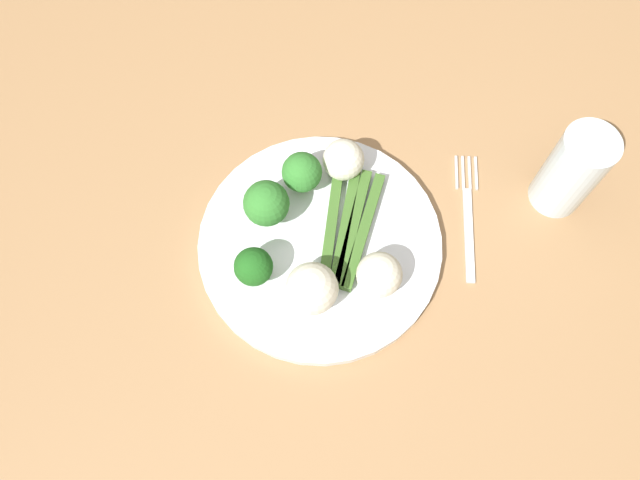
{
  "coord_description": "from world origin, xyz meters",
  "views": [
    {
      "loc": [
        -0.1,
        -0.23,
        1.43
      ],
      "look_at": [
        -0.03,
        0.04,
        0.77
      ],
      "focal_mm": 35.33,
      "sensor_mm": 36.0,
      "label": 1
    }
  ],
  "objects_px": {
    "broccoli_right": "(266,204)",
    "fork": "(468,215)",
    "dining_table": "(352,297)",
    "cauliflower_back_right": "(312,289)",
    "cauliflower_mid": "(343,160)",
    "broccoli_near_center": "(302,173)",
    "plate": "(320,244)",
    "broccoli_back": "(254,267)",
    "asparagus_bundle": "(348,227)",
    "cauliflower_edge": "(379,275)",
    "water_glass": "(572,171)"
  },
  "relations": [
    {
      "from": "asparagus_bundle",
      "to": "cauliflower_edge",
      "type": "bearing_deg",
      "value": -140.12
    },
    {
      "from": "broccoli_right",
      "to": "broccoli_back",
      "type": "relative_size",
      "value": 1.22
    },
    {
      "from": "cauliflower_back_right",
      "to": "fork",
      "type": "distance_m",
      "value": 0.22
    },
    {
      "from": "dining_table",
      "to": "asparagus_bundle",
      "type": "bearing_deg",
      "value": 88.27
    },
    {
      "from": "asparagus_bundle",
      "to": "cauliflower_back_right",
      "type": "height_order",
      "value": "cauliflower_back_right"
    },
    {
      "from": "asparagus_bundle",
      "to": "broccoli_back",
      "type": "relative_size",
      "value": 2.93
    },
    {
      "from": "asparagus_bundle",
      "to": "cauliflower_mid",
      "type": "distance_m",
      "value": 0.08
    },
    {
      "from": "dining_table",
      "to": "fork",
      "type": "distance_m",
      "value": 0.18
    },
    {
      "from": "broccoli_near_center",
      "to": "broccoli_back",
      "type": "bearing_deg",
      "value": -127.98
    },
    {
      "from": "cauliflower_mid",
      "to": "asparagus_bundle",
      "type": "bearing_deg",
      "value": -100.69
    },
    {
      "from": "asparagus_bundle",
      "to": "cauliflower_edge",
      "type": "height_order",
      "value": "cauliflower_edge"
    },
    {
      "from": "broccoli_back",
      "to": "asparagus_bundle",
      "type": "bearing_deg",
      "value": 15.17
    },
    {
      "from": "plate",
      "to": "broccoli_back",
      "type": "xyz_separation_m",
      "value": [
        -0.08,
        -0.02,
        0.04
      ]
    },
    {
      "from": "asparagus_bundle",
      "to": "fork",
      "type": "bearing_deg",
      "value": -67.24
    },
    {
      "from": "dining_table",
      "to": "fork",
      "type": "relative_size",
      "value": 7.65
    },
    {
      "from": "cauliflower_edge",
      "to": "cauliflower_mid",
      "type": "height_order",
      "value": "cauliflower_edge"
    },
    {
      "from": "broccoli_right",
      "to": "water_glass",
      "type": "xyz_separation_m",
      "value": [
        0.34,
        -0.05,
        0.01
      ]
    },
    {
      "from": "asparagus_bundle",
      "to": "broccoli_right",
      "type": "relative_size",
      "value": 2.4
    },
    {
      "from": "cauliflower_mid",
      "to": "fork",
      "type": "relative_size",
      "value": 0.3
    },
    {
      "from": "broccoli_right",
      "to": "fork",
      "type": "relative_size",
      "value": 0.39
    },
    {
      "from": "cauliflower_back_right",
      "to": "fork",
      "type": "relative_size",
      "value": 0.35
    },
    {
      "from": "fork",
      "to": "water_glass",
      "type": "distance_m",
      "value": 0.12
    },
    {
      "from": "broccoli_near_center",
      "to": "cauliflower_back_right",
      "type": "bearing_deg",
      "value": -98.82
    },
    {
      "from": "broccoli_near_center",
      "to": "cauliflower_back_right",
      "type": "height_order",
      "value": "same"
    },
    {
      "from": "dining_table",
      "to": "cauliflower_mid",
      "type": "distance_m",
      "value": 0.19
    },
    {
      "from": "dining_table",
      "to": "broccoli_right",
      "type": "distance_m",
      "value": 0.19
    },
    {
      "from": "broccoli_near_center",
      "to": "water_glass",
      "type": "height_order",
      "value": "water_glass"
    },
    {
      "from": "broccoli_back",
      "to": "fork",
      "type": "height_order",
      "value": "broccoli_back"
    },
    {
      "from": "dining_table",
      "to": "cauliflower_back_right",
      "type": "height_order",
      "value": "cauliflower_back_right"
    },
    {
      "from": "broccoli_back",
      "to": "water_glass",
      "type": "distance_m",
      "value": 0.37
    },
    {
      "from": "cauliflower_edge",
      "to": "dining_table",
      "type": "bearing_deg",
      "value": 128.29
    },
    {
      "from": "dining_table",
      "to": "cauliflower_back_right",
      "type": "xyz_separation_m",
      "value": [
        -0.06,
        -0.02,
        0.14
      ]
    },
    {
      "from": "asparagus_bundle",
      "to": "cauliflower_back_right",
      "type": "xyz_separation_m",
      "value": [
        -0.06,
        -0.07,
        0.02
      ]
    },
    {
      "from": "dining_table",
      "to": "broccoli_back",
      "type": "distance_m",
      "value": 0.18
    },
    {
      "from": "plate",
      "to": "broccoli_back",
      "type": "distance_m",
      "value": 0.09
    },
    {
      "from": "broccoli_near_center",
      "to": "cauliflower_edge",
      "type": "distance_m",
      "value": 0.15
    },
    {
      "from": "dining_table",
      "to": "cauliflower_back_right",
      "type": "distance_m",
      "value": 0.15
    },
    {
      "from": "broccoli_back",
      "to": "fork",
      "type": "relative_size",
      "value": 0.32
    },
    {
      "from": "dining_table",
      "to": "plate",
      "type": "distance_m",
      "value": 0.12
    },
    {
      "from": "broccoli_back",
      "to": "fork",
      "type": "distance_m",
      "value": 0.27
    },
    {
      "from": "cauliflower_edge",
      "to": "fork",
      "type": "relative_size",
      "value": 0.31
    },
    {
      "from": "broccoli_near_center",
      "to": "water_glass",
      "type": "distance_m",
      "value": 0.3
    },
    {
      "from": "fork",
      "to": "broccoli_right",
      "type": "bearing_deg",
      "value": 95.28
    },
    {
      "from": "cauliflower_mid",
      "to": "broccoli_near_center",
      "type": "bearing_deg",
      "value": -169.62
    },
    {
      "from": "water_glass",
      "to": "fork",
      "type": "bearing_deg",
      "value": -179.61
    },
    {
      "from": "water_glass",
      "to": "cauliflower_back_right",
      "type": "bearing_deg",
      "value": -169.34
    },
    {
      "from": "cauliflower_back_right",
      "to": "water_glass",
      "type": "relative_size",
      "value": 0.47
    },
    {
      "from": "broccoli_back",
      "to": "cauliflower_back_right",
      "type": "distance_m",
      "value": 0.07
    },
    {
      "from": "plate",
      "to": "cauliflower_mid",
      "type": "relative_size",
      "value": 5.72
    },
    {
      "from": "cauliflower_edge",
      "to": "broccoli_near_center",
      "type": "bearing_deg",
      "value": 111.2
    }
  ]
}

